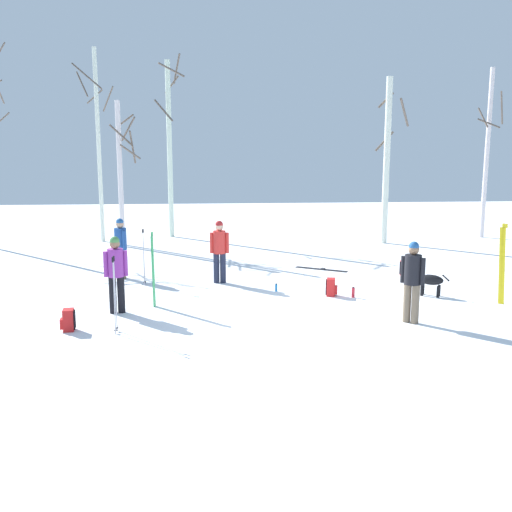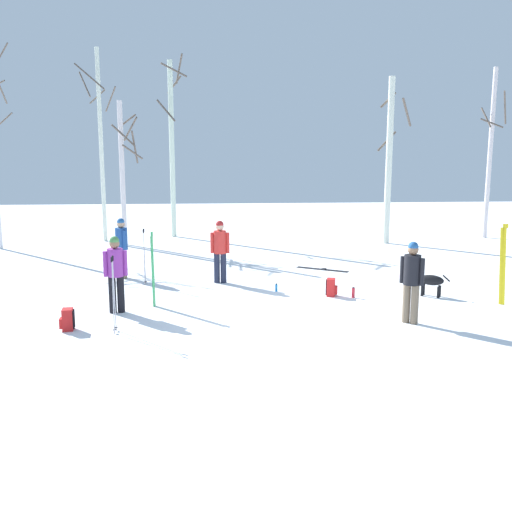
{
  "view_description": "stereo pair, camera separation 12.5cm",
  "coord_description": "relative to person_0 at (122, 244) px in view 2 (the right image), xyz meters",
  "views": [
    {
      "loc": [
        -1.81,
        -11.69,
        3.43
      ],
      "look_at": [
        -0.56,
        1.98,
        1.0
      ],
      "focal_mm": 39.65,
      "sensor_mm": 36.0,
      "label": 1
    },
    {
      "loc": [
        -1.68,
        -11.7,
        3.43
      ],
      "look_at": [
        -0.56,
        1.98,
        1.0
      ],
      "focal_mm": 39.65,
      "sensor_mm": 36.0,
      "label": 2
    }
  ],
  "objects": [
    {
      "name": "ground_plane",
      "position": [
        4.18,
        -4.35,
        -0.98
      ],
      "size": [
        60.0,
        60.0,
        0.0
      ],
      "primitive_type": "plane",
      "color": "white"
    },
    {
      "name": "person_0",
      "position": [
        0.0,
        0.0,
        0.0
      ],
      "size": [
        0.34,
        0.45,
        1.72
      ],
      "color": "#72604C",
      "rests_on": "ground_plane"
    },
    {
      "name": "person_1",
      "position": [
        0.42,
        -3.67,
        0.0
      ],
      "size": [
        0.51,
        0.34,
        1.72
      ],
      "color": "black",
      "rests_on": "ground_plane"
    },
    {
      "name": "person_2",
      "position": [
        6.63,
        -4.99,
        0.0
      ],
      "size": [
        0.41,
        0.38,
        1.72
      ],
      "color": "#72604C",
      "rests_on": "ground_plane"
    },
    {
      "name": "person_3",
      "position": [
        2.76,
        -0.85,
        0.0
      ],
      "size": [
        0.52,
        0.34,
        1.72
      ],
      "color": "#1E2338",
      "rests_on": "ground_plane"
    },
    {
      "name": "dog",
      "position": [
        7.91,
        -2.79,
        -0.59
      ],
      "size": [
        0.78,
        0.52,
        0.57
      ],
      "color": "black",
      "rests_on": "ground_plane"
    },
    {
      "name": "ski_pair_planted_0",
      "position": [
        9.26,
        -3.69,
        -0.03
      ],
      "size": [
        0.17,
        0.15,
        1.9
      ],
      "color": "yellow",
      "rests_on": "ground_plane"
    },
    {
      "name": "ski_pair_planted_1",
      "position": [
        1.18,
        -3.23,
        -0.11
      ],
      "size": [
        0.06,
        0.18,
        1.74
      ],
      "color": "green",
      "rests_on": "ground_plane"
    },
    {
      "name": "ski_pair_lying_0",
      "position": [
        5.92,
        0.7,
        -0.97
      ],
      "size": [
        1.48,
        1.04,
        0.05
      ],
      "color": "black",
      "rests_on": "ground_plane"
    },
    {
      "name": "ski_poles_0",
      "position": [
        0.73,
        -0.89,
        -0.17
      ],
      "size": [
        0.07,
        0.21,
        1.52
      ],
      "color": "#B2B2BC",
      "rests_on": "ground_plane"
    },
    {
      "name": "ski_poles_1",
      "position": [
        0.6,
        -5.12,
        -0.17
      ],
      "size": [
        0.07,
        0.25,
        1.52
      ],
      "color": "#B2B2BC",
      "rests_on": "ground_plane"
    },
    {
      "name": "backpack_0",
      "position": [
        -0.36,
        -4.91,
        -0.77
      ],
      "size": [
        0.31,
        0.28,
        0.44
      ],
      "color": "red",
      "rests_on": "ground_plane"
    },
    {
      "name": "backpack_1",
      "position": [
        5.49,
        -2.57,
        -0.77
      ],
      "size": [
        0.33,
        0.3,
        0.44
      ],
      "color": "red",
      "rests_on": "ground_plane"
    },
    {
      "name": "backpack_2",
      "position": [
        8.15,
        -0.42,
        -0.77
      ],
      "size": [
        0.29,
        0.26,
        0.44
      ],
      "color": "red",
      "rests_on": "ground_plane"
    },
    {
      "name": "water_bottle_0",
      "position": [
        4.18,
        -1.99,
        -0.88
      ],
      "size": [
        0.06,
        0.06,
        0.21
      ],
      "color": "#1E72BF",
      "rests_on": "ground_plane"
    },
    {
      "name": "water_bottle_1",
      "position": [
        5.99,
        -2.79,
        -0.86
      ],
      "size": [
        0.08,
        0.08,
        0.26
      ],
      "color": "red",
      "rests_on": "ground_plane"
    },
    {
      "name": "birch_tree_2",
      "position": [
        -1.78,
        7.28,
        2.99
      ],
      "size": [
        1.53,
        1.53,
        7.6
      ],
      "color": "silver",
      "rests_on": "ground_plane"
    },
    {
      "name": "birch_tree_3",
      "position": [
        -0.74,
        5.9,
        1.92
      ],
      "size": [
        1.05,
        1.43,
        5.47
      ],
      "color": "silver",
      "rests_on": "ground_plane"
    },
    {
      "name": "birch_tree_4",
      "position": [
        0.96,
        8.43,
        2.89
      ],
      "size": [
        1.3,
        1.29,
        7.57
      ],
      "color": "silver",
      "rests_on": "ground_plane"
    },
    {
      "name": "birch_tree_5",
      "position": [
        9.52,
        5.8,
        2.34
      ],
      "size": [
        1.29,
        1.3,
        6.43
      ],
      "color": "silver",
      "rests_on": "ground_plane"
    },
    {
      "name": "birch_tree_6",
      "position": [
        14.21,
        7.01,
        2.62
      ],
      "size": [
        1.29,
        0.95,
        7.01
      ],
      "color": "silver",
      "rests_on": "ground_plane"
    }
  ]
}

